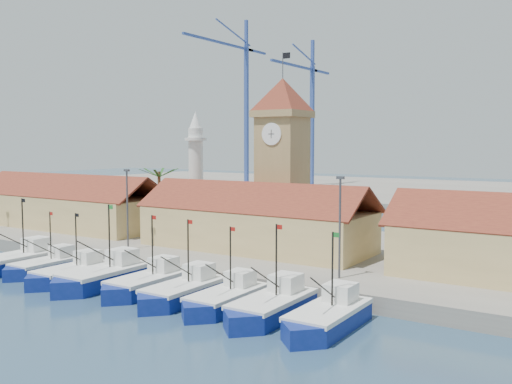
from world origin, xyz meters
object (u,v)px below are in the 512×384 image
Objects in this scene: clock_tower at (282,155)px; minaret at (196,170)px; boat_0 at (16,262)px; boat_4 at (146,285)px.

minaret is (-15.00, 2.00, -2.23)m from clock_tower.
boat_0 is 27.26m from minaret.
boat_0 is at bearing -128.95° from clock_tower.
minaret is (-14.21, 24.85, 8.97)m from boat_4.
boat_0 is 32.15m from clock_tower.
clock_tower is (18.96, 23.46, 11.13)m from boat_0.
clock_tower reaches higher than minaret.
clock_tower is 15.30m from minaret.
clock_tower is 1.39× the size of minaret.
clock_tower reaches higher than boat_0.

